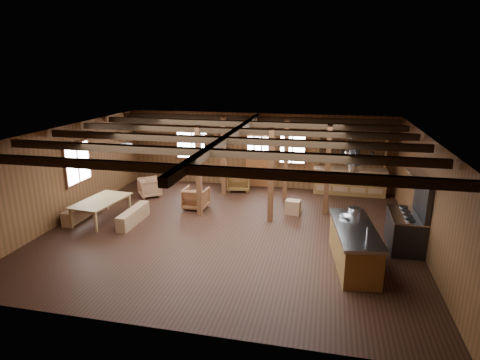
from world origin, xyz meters
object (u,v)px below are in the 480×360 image
(dining_table, at_px, (103,210))
(armchair_c, at_px, (150,187))
(kitchen_island, at_px, (354,246))
(armchair_b, at_px, (238,180))
(armchair_a, at_px, (196,198))
(commercial_range, at_px, (408,225))

(dining_table, bearing_deg, armchair_c, -2.78)
(kitchen_island, relative_size, armchair_b, 3.02)
(kitchen_island, bearing_deg, armchair_a, 142.07)
(kitchen_island, distance_m, commercial_range, 1.85)
(armchair_b, bearing_deg, armchair_a, 57.17)
(commercial_range, bearing_deg, kitchen_island, -137.70)
(kitchen_island, xyz_separation_m, armchair_c, (-6.79, 3.71, -0.15))
(kitchen_island, relative_size, dining_table, 1.42)
(armchair_a, bearing_deg, kitchen_island, 150.63)
(armchair_a, bearing_deg, armchair_c, -21.64)
(kitchen_island, bearing_deg, armchair_c, 144.23)
(armchair_c, bearing_deg, commercial_range, -145.50)
(commercial_range, bearing_deg, armchair_a, 165.32)
(armchair_c, bearing_deg, armchair_a, -151.73)
(armchair_a, height_order, armchair_c, armchair_a)
(armchair_a, height_order, armchair_b, armchair_b)
(commercial_range, height_order, armchair_c, commercial_range)
(kitchen_island, distance_m, armchair_b, 6.40)
(dining_table, bearing_deg, kitchen_island, -93.63)
(kitchen_island, xyz_separation_m, dining_table, (-7.18, 1.25, -0.16))
(kitchen_island, xyz_separation_m, commercial_range, (1.37, 1.24, 0.14))
(dining_table, distance_m, armchair_c, 2.49)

